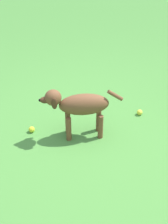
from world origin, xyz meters
The scene contains 4 objects.
ground centered at (0.00, 0.00, 0.00)m, with size 14.00×14.00×0.00m, color #478438.
dog centered at (-0.29, 0.13, 0.37)m, with size 0.83×0.30×0.57m.
tennis_ball_0 centered at (0.49, 0.28, 0.03)m, with size 0.07×0.07×0.07m, color #D5D63D.
tennis_ball_1 centered at (-0.76, 0.34, 0.03)m, with size 0.07×0.07×0.07m, color #C7D22C.
Camera 1 is at (-1.04, -2.34, 2.06)m, focal length 49.74 mm.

